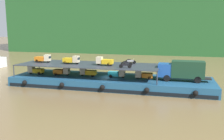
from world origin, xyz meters
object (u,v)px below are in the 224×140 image
at_px(mini_truck_lower_mid, 88,72).
at_px(mini_truck_lower_aft, 62,71).
at_px(mini_truck_upper_stern, 43,58).
at_px(mini_truck_lower_fore, 117,73).
at_px(motorcycle_upper_centre, 127,63).
at_px(cargo_barge, 110,82).
at_px(mini_truck_lower_bow, 144,75).
at_px(motorcycle_upper_port, 125,65).
at_px(covered_lorry, 182,70).
at_px(mini_truck_upper_fore, 104,61).
at_px(motorcycle_upper_stbd, 130,61).
at_px(mini_truck_lower_stern, 36,70).
at_px(mini_truck_upper_mid, 72,60).

bearing_deg(mini_truck_lower_mid, mini_truck_lower_aft, -174.90).
bearing_deg(mini_truck_upper_stern, mini_truck_lower_mid, -1.96).
bearing_deg(mini_truck_lower_fore, motorcycle_upper_centre, 2.06).
bearing_deg(cargo_barge, mini_truck_lower_aft, -177.38).
xyz_separation_m(mini_truck_lower_aft, mini_truck_lower_bow, (14.00, 0.27, 0.00)).
relative_size(mini_truck_lower_bow, motorcycle_upper_port, 1.46).
distance_m(cargo_barge, mini_truck_upper_stern, 12.86).
distance_m(covered_lorry, mini_truck_upper_fore, 12.29).
relative_size(mini_truck_lower_fore, motorcycle_upper_stbd, 1.45).
xyz_separation_m(cargo_barge, mini_truck_upper_fore, (-0.87, -0.46, 3.44)).
xyz_separation_m(mini_truck_upper_fore, motorcycle_upper_port, (3.83, -1.88, -0.26)).
height_order(covered_lorry, mini_truck_upper_fore, mini_truck_upper_fore).
bearing_deg(covered_lorry, mini_truck_lower_aft, -179.05).
relative_size(mini_truck_upper_stern, motorcycle_upper_stbd, 1.46).
bearing_deg(covered_lorry, mini_truck_lower_stern, -178.83).
bearing_deg(mini_truck_upper_fore, mini_truck_lower_fore, 11.96).
bearing_deg(motorcycle_upper_port, mini_truck_upper_fore, 153.81).
bearing_deg(motorcycle_upper_centre, motorcycle_upper_port, -84.00).
bearing_deg(motorcycle_upper_stbd, mini_truck_upper_mid, -165.17).
bearing_deg(mini_truck_lower_bow, covered_lorry, 0.61).
xyz_separation_m(mini_truck_lower_mid, mini_truck_lower_fore, (5.08, -0.05, 0.00)).
relative_size(motorcycle_upper_port, motorcycle_upper_stbd, 1.00).
distance_m(mini_truck_lower_stern, motorcycle_upper_centre, 16.27).
bearing_deg(motorcycle_upper_stbd, mini_truck_lower_stern, -169.71).
bearing_deg(mini_truck_upper_mid, mini_truck_lower_stern, -176.43).
bearing_deg(covered_lorry, motorcycle_upper_centre, 179.43).
bearing_deg(cargo_barge, mini_truck_upper_fore, -152.34).
bearing_deg(mini_truck_lower_stern, mini_truck_lower_mid, 3.51).
bearing_deg(mini_truck_upper_stern, motorcycle_upper_port, -9.80).
bearing_deg(motorcycle_upper_centre, mini_truck_upper_fore, -172.26).
distance_m(mini_truck_upper_mid, motorcycle_upper_centre, 9.45).
bearing_deg(mini_truck_lower_bow, mini_truck_upper_fore, -176.98).
relative_size(mini_truck_lower_bow, motorcycle_upper_stbd, 1.47).
bearing_deg(cargo_barge, motorcycle_upper_port, -38.41).
bearing_deg(mini_truck_lower_bow, motorcycle_upper_centre, 176.97).
bearing_deg(motorcycle_upper_port, mini_truck_upper_mid, 167.25).
relative_size(covered_lorry, mini_truck_lower_aft, 2.83).
bearing_deg(motorcycle_upper_stbd, mini_truck_lower_bow, -43.79).
relative_size(covered_lorry, mini_truck_upper_fore, 2.84).
distance_m(mini_truck_upper_mid, motorcycle_upper_stbd, 9.96).
xyz_separation_m(covered_lorry, motorcycle_upper_centre, (-8.67, 0.09, 0.74)).
bearing_deg(motorcycle_upper_port, mini_truck_lower_aft, 170.30).
height_order(mini_truck_lower_stern, mini_truck_lower_fore, same).
height_order(covered_lorry, mini_truck_lower_stern, covered_lorry).
bearing_deg(motorcycle_upper_port, mini_truck_lower_fore, 127.80).
relative_size(cargo_barge, motorcycle_upper_port, 17.20).
bearing_deg(motorcycle_upper_stbd, cargo_barge, -140.21).
xyz_separation_m(mini_truck_upper_stern, mini_truck_upper_mid, (5.65, -0.45, 0.00)).
bearing_deg(mini_truck_upper_mid, mini_truck_upper_stern, 175.39).
distance_m(covered_lorry, mini_truck_lower_mid, 15.32).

